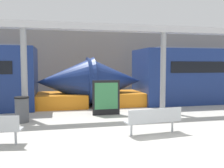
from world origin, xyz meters
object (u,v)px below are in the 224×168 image
at_px(trash_bin, 22,109).
at_px(support_column_far, 24,74).
at_px(bench_near, 154,119).
at_px(poster_board, 106,97).
at_px(support_column_near, 163,73).

bearing_deg(trash_bin, support_column_far, 86.75).
relative_size(bench_near, poster_board, 1.22).
height_order(support_column_near, support_column_far, same).
relative_size(bench_near, trash_bin, 1.89).
xyz_separation_m(poster_board, support_column_near, (2.69, 0.02, 1.06)).
xyz_separation_m(support_column_near, support_column_far, (-6.11, 0.00, 0.00)).
xyz_separation_m(bench_near, support_column_near, (1.84, 3.40, 1.34)).
relative_size(bench_near, support_column_far, 0.51).
bearing_deg(poster_board, trash_bin, -169.07).
bearing_deg(bench_near, poster_board, 98.30).
xyz_separation_m(bench_near, trash_bin, (-4.31, 2.72, -0.00)).
relative_size(trash_bin, support_column_far, 0.27).
xyz_separation_m(trash_bin, support_column_far, (0.04, 0.69, 1.34)).
distance_m(poster_board, support_column_near, 2.89).
relative_size(trash_bin, poster_board, 0.65).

